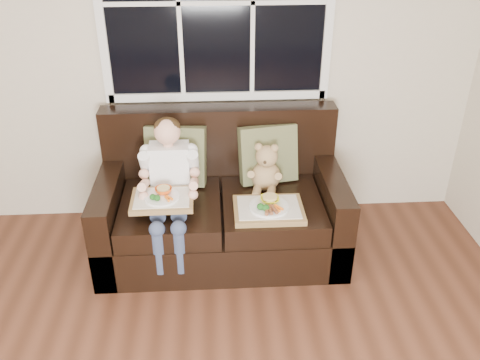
{
  "coord_description": "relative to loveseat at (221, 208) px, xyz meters",
  "views": [
    {
      "loc": [
        0.29,
        -1.08,
        2.28
      ],
      "look_at": [
        0.46,
        1.85,
        0.63
      ],
      "focal_mm": 38.0,
      "sensor_mm": 36.0,
      "label": 1
    }
  ],
  "objects": [
    {
      "name": "loveseat",
      "position": [
        0.0,
        0.0,
        0.0
      ],
      "size": [
        1.7,
        0.92,
        0.96
      ],
      "color": "black",
      "rests_on": "ground"
    },
    {
      "name": "teddy_bear",
      "position": [
        0.32,
        0.02,
        0.29
      ],
      "size": [
        0.24,
        0.29,
        0.37
      ],
      "rotation": [
        0.0,
        0.0,
        -0.21
      ],
      "color": "tan",
      "rests_on": "loveseat"
    },
    {
      "name": "window_back",
      "position": [
        -0.0,
        0.46,
        1.34
      ],
      "size": [
        1.62,
        0.04,
        1.37
      ],
      "color": "black",
      "rests_on": "room_walls"
    },
    {
      "name": "pillow_left",
      "position": [
        -0.31,
        0.15,
        0.35
      ],
      "size": [
        0.45,
        0.25,
        0.44
      ],
      "rotation": [
        -0.21,
        0.0,
        -0.14
      ],
      "color": "#686D43",
      "rests_on": "loveseat"
    },
    {
      "name": "room_walls",
      "position": [
        -0.34,
        -2.02,
        1.28
      ],
      "size": [
        4.52,
        5.02,
        2.71
      ],
      "color": "beige",
      "rests_on": "ground"
    },
    {
      "name": "pillow_right",
      "position": [
        0.35,
        0.15,
        0.35
      ],
      "size": [
        0.44,
        0.26,
        0.43
      ],
      "rotation": [
        -0.21,
        0.0,
        0.19
      ],
      "color": "#686D43",
      "rests_on": "loveseat"
    },
    {
      "name": "tray_left",
      "position": [
        -0.38,
        -0.28,
        0.26
      ],
      "size": [
        0.4,
        0.31,
        0.09
      ],
      "rotation": [
        0.0,
        0.0,
        0.01
      ],
      "color": "olive",
      "rests_on": "child"
    },
    {
      "name": "tray_right",
      "position": [
        0.31,
        -0.3,
        0.17
      ],
      "size": [
        0.46,
        0.35,
        0.1
      ],
      "rotation": [
        0.0,
        0.0,
        -0.0
      ],
      "color": "olive",
      "rests_on": "loveseat"
    },
    {
      "name": "child",
      "position": [
        -0.34,
        -0.12,
        0.34
      ],
      "size": [
        0.39,
        0.6,
        0.88
      ],
      "color": "white",
      "rests_on": "loveseat"
    }
  ]
}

